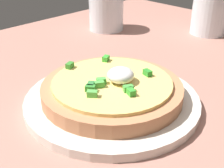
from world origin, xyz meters
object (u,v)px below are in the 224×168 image
cup_near (210,13)px  cup_far (106,11)px  plate (112,100)px  pizza (112,89)px

cup_near → cup_far: 23.71cm
plate → cup_far: 34.85cm
plate → pizza: pizza is taller
plate → cup_far: (23.56, 25.40, 3.83)cm
pizza → plate: bearing=112.7°
plate → pizza: size_ratio=1.25×
plate → pizza: (0.01, -0.03, 1.88)cm
cup_far → plate: bearing=-132.8°
plate → cup_near: bearing=9.8°
plate → pizza: 1.88cm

